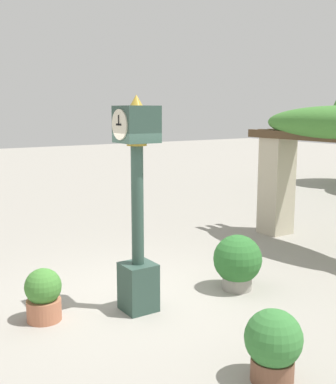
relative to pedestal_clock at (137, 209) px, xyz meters
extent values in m
plane|color=gray|center=(-0.40, 0.20, -1.46)|extent=(60.00, 60.00, 0.00)
cube|color=#2D473D|center=(0.00, 0.00, -1.12)|extent=(0.45, 0.45, 0.68)
cylinder|color=#2D473D|center=(0.00, 0.00, 0.04)|extent=(0.17, 0.17, 1.64)
cylinder|color=gold|center=(0.00, 0.00, 0.88)|extent=(0.27, 0.27, 0.04)
cube|color=#2D473D|center=(0.00, 0.00, 1.15)|extent=(0.49, 0.49, 0.49)
cylinder|color=beige|center=(0.00, -0.25, 1.15)|extent=(0.40, 0.02, 0.40)
cylinder|color=beige|center=(0.00, 0.25, 1.15)|extent=(0.40, 0.02, 0.40)
cube|color=black|center=(0.00, -0.27, 1.15)|extent=(0.14, 0.01, 0.02)
cube|color=black|center=(0.00, -0.27, 1.21)|extent=(0.02, 0.01, 0.13)
cone|color=gold|center=(0.00, 0.00, 1.47)|extent=(0.17, 0.17, 0.14)
cube|color=#BCB299|center=(-2.03, 4.78, -0.37)|extent=(0.60, 0.60, 2.19)
cube|color=#4C3823|center=(-0.40, 4.48, 0.81)|extent=(4.48, 0.11, 0.17)
cylinder|color=#B26B4C|center=(-0.40, -1.23, -1.32)|extent=(0.46, 0.46, 0.29)
sphere|color=#427F33|center=(-0.40, -1.23, -0.99)|extent=(0.49, 0.49, 0.49)
cylinder|color=gray|center=(0.16, 1.70, -1.36)|extent=(0.46, 0.46, 0.21)
sphere|color=#2D6B2D|center=(0.16, 1.70, -0.97)|extent=(0.76, 0.76, 0.76)
cylinder|color=brown|center=(2.34, 0.26, -1.34)|extent=(0.45, 0.45, 0.25)
sphere|color=#387A38|center=(2.34, 0.26, -0.98)|extent=(0.61, 0.61, 0.61)
camera|label=1|loc=(5.62, -3.18, 1.34)|focal=45.00mm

